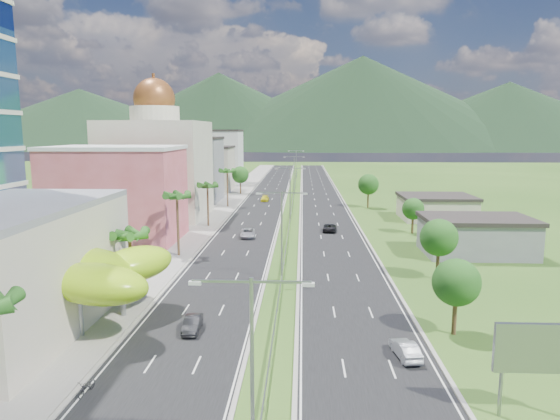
# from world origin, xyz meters

# --- Properties ---
(ground) EXTENTS (500.00, 500.00, 0.00)m
(ground) POSITION_xyz_m (0.00, 0.00, 0.00)
(ground) COLOR #2D5119
(ground) RESTS_ON ground
(road_left) EXTENTS (11.00, 260.00, 0.04)m
(road_left) POSITION_xyz_m (-7.50, 90.00, 0.02)
(road_left) COLOR black
(road_left) RESTS_ON ground
(road_right) EXTENTS (11.00, 260.00, 0.04)m
(road_right) POSITION_xyz_m (7.50, 90.00, 0.02)
(road_right) COLOR black
(road_right) RESTS_ON ground
(sidewalk_left) EXTENTS (7.00, 260.00, 0.12)m
(sidewalk_left) POSITION_xyz_m (-17.00, 90.00, 0.06)
(sidewalk_left) COLOR gray
(sidewalk_left) RESTS_ON ground
(median_guardrail) EXTENTS (0.10, 216.06, 0.76)m
(median_guardrail) POSITION_xyz_m (0.00, 71.99, 0.62)
(median_guardrail) COLOR gray
(median_guardrail) RESTS_ON ground
(streetlight_median_a) EXTENTS (6.04, 0.25, 11.00)m
(streetlight_median_a) POSITION_xyz_m (0.00, -25.00, 6.75)
(streetlight_median_a) COLOR gray
(streetlight_median_a) RESTS_ON ground
(streetlight_median_b) EXTENTS (6.04, 0.25, 11.00)m
(streetlight_median_b) POSITION_xyz_m (0.00, 10.00, 6.75)
(streetlight_median_b) COLOR gray
(streetlight_median_b) RESTS_ON ground
(streetlight_median_c) EXTENTS (6.04, 0.25, 11.00)m
(streetlight_median_c) POSITION_xyz_m (0.00, 50.00, 6.75)
(streetlight_median_c) COLOR gray
(streetlight_median_c) RESTS_ON ground
(streetlight_median_d) EXTENTS (6.04, 0.25, 11.00)m
(streetlight_median_d) POSITION_xyz_m (0.00, 95.00, 6.75)
(streetlight_median_d) COLOR gray
(streetlight_median_d) RESTS_ON ground
(streetlight_median_e) EXTENTS (6.04, 0.25, 11.00)m
(streetlight_median_e) POSITION_xyz_m (0.00, 140.00, 6.75)
(streetlight_median_e) COLOR gray
(streetlight_median_e) RESTS_ON ground
(lime_canopy) EXTENTS (18.00, 15.00, 7.40)m
(lime_canopy) POSITION_xyz_m (-20.00, -4.00, 4.99)
(lime_canopy) COLOR #99D114
(lime_canopy) RESTS_ON ground
(pink_shophouse) EXTENTS (20.00, 15.00, 15.00)m
(pink_shophouse) POSITION_xyz_m (-28.00, 32.00, 7.50)
(pink_shophouse) COLOR #C35055
(pink_shophouse) RESTS_ON ground
(domed_building) EXTENTS (20.00, 20.00, 28.70)m
(domed_building) POSITION_xyz_m (-28.00, 55.00, 11.35)
(domed_building) COLOR #BEB99E
(domed_building) RESTS_ON ground
(midrise_grey) EXTENTS (16.00, 15.00, 16.00)m
(midrise_grey) POSITION_xyz_m (-27.00, 80.00, 8.00)
(midrise_grey) COLOR slate
(midrise_grey) RESTS_ON ground
(midrise_beige) EXTENTS (16.00, 15.00, 13.00)m
(midrise_beige) POSITION_xyz_m (-27.00, 102.00, 6.50)
(midrise_beige) COLOR #B9B399
(midrise_beige) RESTS_ON ground
(midrise_white) EXTENTS (16.00, 15.00, 18.00)m
(midrise_white) POSITION_xyz_m (-27.00, 125.00, 9.00)
(midrise_white) COLOR silver
(midrise_white) RESTS_ON ground
(billboard) EXTENTS (5.20, 0.35, 6.20)m
(billboard) POSITION_xyz_m (17.00, -18.00, 4.42)
(billboard) COLOR gray
(billboard) RESTS_ON ground
(shed_near) EXTENTS (15.00, 10.00, 5.00)m
(shed_near) POSITION_xyz_m (28.00, 25.00, 2.50)
(shed_near) COLOR slate
(shed_near) RESTS_ON ground
(shed_far) EXTENTS (14.00, 12.00, 4.40)m
(shed_far) POSITION_xyz_m (30.00, 55.00, 2.20)
(shed_far) COLOR #B9B399
(shed_far) RESTS_ON ground
(palm_tree_b) EXTENTS (3.60, 3.60, 8.10)m
(palm_tree_b) POSITION_xyz_m (-15.50, 2.00, 7.06)
(palm_tree_b) COLOR #47301C
(palm_tree_b) RESTS_ON ground
(palm_tree_c) EXTENTS (3.60, 3.60, 9.60)m
(palm_tree_c) POSITION_xyz_m (-15.50, 22.00, 8.50)
(palm_tree_c) COLOR #47301C
(palm_tree_c) RESTS_ON ground
(palm_tree_d) EXTENTS (3.60, 3.60, 8.60)m
(palm_tree_d) POSITION_xyz_m (-15.50, 45.00, 7.54)
(palm_tree_d) COLOR #47301C
(palm_tree_d) RESTS_ON ground
(palm_tree_e) EXTENTS (3.60, 3.60, 9.40)m
(palm_tree_e) POSITION_xyz_m (-15.50, 70.00, 8.31)
(palm_tree_e) COLOR #47301C
(palm_tree_e) RESTS_ON ground
(leafy_tree_lfar) EXTENTS (4.90, 4.90, 8.05)m
(leafy_tree_lfar) POSITION_xyz_m (-15.50, 95.00, 5.58)
(leafy_tree_lfar) COLOR #47301C
(leafy_tree_lfar) RESTS_ON ground
(leafy_tree_ra) EXTENTS (4.20, 4.20, 6.90)m
(leafy_tree_ra) POSITION_xyz_m (16.00, -5.00, 4.78)
(leafy_tree_ra) COLOR #47301C
(leafy_tree_ra) RESTS_ON ground
(leafy_tree_rb) EXTENTS (4.55, 4.55, 7.47)m
(leafy_tree_rb) POSITION_xyz_m (19.00, 12.00, 5.18)
(leafy_tree_rb) COLOR #47301C
(leafy_tree_rb) RESTS_ON ground
(leafy_tree_rc) EXTENTS (3.85, 3.85, 6.33)m
(leafy_tree_rc) POSITION_xyz_m (22.00, 40.00, 4.37)
(leafy_tree_rc) COLOR #47301C
(leafy_tree_rc) RESTS_ON ground
(leafy_tree_rd) EXTENTS (4.90, 4.90, 8.05)m
(leafy_tree_rd) POSITION_xyz_m (18.00, 70.00, 5.58)
(leafy_tree_rd) COLOR #47301C
(leafy_tree_rd) RESTS_ON ground
(mountain_ridge) EXTENTS (860.00, 140.00, 90.00)m
(mountain_ridge) POSITION_xyz_m (60.00, 450.00, 0.00)
(mountain_ridge) COLOR black
(mountain_ridge) RESTS_ON ground
(car_dark_left) EXTENTS (1.63, 4.13, 1.34)m
(car_dark_left) POSITION_xyz_m (-7.45, -5.39, 0.71)
(car_dark_left) COLOR black
(car_dark_left) RESTS_ON road_left
(car_silver_mid_left) EXTENTS (2.80, 5.41, 1.46)m
(car_silver_mid_left) POSITION_xyz_m (-6.85, 35.20, 0.77)
(car_silver_mid_left) COLOR #97999E
(car_silver_mid_left) RESTS_ON road_left
(car_yellow_far_left) EXTENTS (1.94, 4.73, 1.37)m
(car_yellow_far_left) POSITION_xyz_m (-7.29, 80.04, 0.73)
(car_yellow_far_left) COLOR gold
(car_yellow_far_left) RESTS_ON road_left
(car_silver_right) EXTENTS (2.04, 4.29, 1.36)m
(car_silver_right) POSITION_xyz_m (10.72, -9.94, 0.72)
(car_silver_right) COLOR #A7A8AE
(car_silver_right) RESTS_ON road_right
(car_dark_far_right) EXTENTS (2.79, 5.24, 1.40)m
(car_dark_far_right) POSITION_xyz_m (7.42, 41.04, 0.74)
(car_dark_far_right) COLOR black
(car_dark_far_right) RESTS_ON road_right
(motorcycle) EXTENTS (0.91, 2.10, 1.30)m
(motorcycle) POSITION_xyz_m (-12.30, -16.59, 0.69)
(motorcycle) COLOR black
(motorcycle) RESTS_ON road_left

